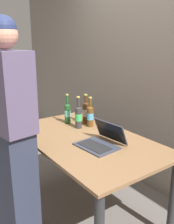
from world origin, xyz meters
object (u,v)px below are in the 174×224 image
at_px(beer_bottle_amber, 67,112).
at_px(person_figure, 12,137).
at_px(laptop, 101,141).
at_px(beer_bottle_brown, 86,112).
at_px(beer_bottle_dark, 90,115).
at_px(beer_bottle_green, 78,116).

relative_size(beer_bottle_amber, person_figure, 0.18).
bearing_deg(laptop, beer_bottle_brown, 157.19).
distance_m(laptop, beer_bottle_brown, 0.61).
bearing_deg(beer_bottle_brown, beer_bottle_dark, -11.40).
bearing_deg(beer_bottle_brown, beer_bottle_amber, -126.35).
relative_size(beer_bottle_dark, beer_bottle_brown, 0.98).
bearing_deg(beer_bottle_amber, person_figure, -61.21).
height_order(beer_bottle_green, beer_bottle_dark, beer_bottle_green).
bearing_deg(beer_bottle_brown, laptop, -22.81).
distance_m(beer_bottle_green, person_figure, 0.77).
bearing_deg(beer_bottle_green, beer_bottle_dark, 77.15).
xyz_separation_m(beer_bottle_dark, person_figure, (0.18, -0.87, 0.02)).
bearing_deg(beer_bottle_brown, beer_bottle_green, -60.74).
height_order(laptop, beer_bottle_green, beer_bottle_green).
bearing_deg(beer_bottle_amber, beer_bottle_brown, 53.65).
bearing_deg(beer_bottle_green, beer_bottle_amber, -177.40).
bearing_deg(laptop, beer_bottle_green, 169.57).
distance_m(beer_bottle_amber, beer_bottle_green, 0.20).
bearing_deg(person_figure, laptop, 68.07).
height_order(laptop, person_figure, person_figure).
relative_size(beer_bottle_amber, beer_bottle_green, 0.97).
xyz_separation_m(beer_bottle_amber, beer_bottle_dark, (0.22, 0.13, -0.00)).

